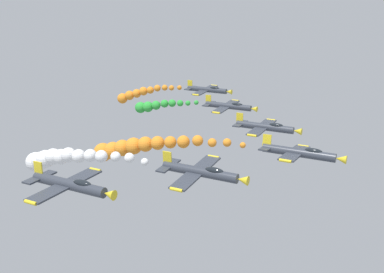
% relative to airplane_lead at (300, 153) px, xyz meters
% --- Properties ---
extents(airplane_lead, '(9.55, 10.35, 2.53)m').
position_rel_airplane_lead_xyz_m(airplane_lead, '(0.00, 0.00, 0.00)').
color(airplane_lead, '#333842').
extents(smoke_trail_lead, '(4.00, 26.96, 7.65)m').
position_rel_airplane_lead_xyz_m(smoke_trail_lead, '(-1.16, -26.23, -3.69)').
color(smoke_trail_lead, orange).
extents(airplane_left_inner, '(9.56, 10.35, 2.33)m').
position_rel_airplane_lead_xyz_m(airplane_left_inner, '(-10.77, -7.83, -0.36)').
color(airplane_left_inner, '#333842').
extents(airplane_right_inner, '(9.56, 10.35, 2.38)m').
position_rel_airplane_lead_xyz_m(airplane_right_inner, '(10.78, -8.32, -0.25)').
color(airplane_right_inner, '#333842').
extents(smoke_trail_right_inner, '(8.37, 27.55, 8.66)m').
position_rel_airplane_lead_xyz_m(smoke_trail_right_inner, '(6.67, -35.04, -4.50)').
color(smoke_trail_right_inner, white).
extents(airplane_left_outer, '(9.57, 10.35, 2.34)m').
position_rel_airplane_lead_xyz_m(airplane_left_outer, '(-22.26, -18.67, -0.52)').
color(airplane_left_outer, '#333842').
extents(smoke_trail_left_outer, '(3.05, 13.75, 3.59)m').
position_rel_airplane_lead_xyz_m(smoke_trail_left_outer, '(-21.27, -34.66, -1.94)').
color(smoke_trail_left_outer, green).
extents(airplane_right_outer, '(9.56, 10.35, 2.32)m').
position_rel_airplane_lead_xyz_m(airplane_right_outer, '(20.64, -18.24, 0.03)').
color(airplane_right_outer, '#333842').
extents(airplane_trailing, '(9.57, 10.35, 2.34)m').
position_rel_airplane_lead_xyz_m(airplane_trailing, '(-31.34, -27.39, 0.34)').
color(airplane_trailing, '#333842').
extents(smoke_trail_trailing, '(3.05, 16.50, 5.34)m').
position_rel_airplane_lead_xyz_m(smoke_trail_trailing, '(-30.67, -45.08, -2.03)').
color(smoke_trail_trailing, orange).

